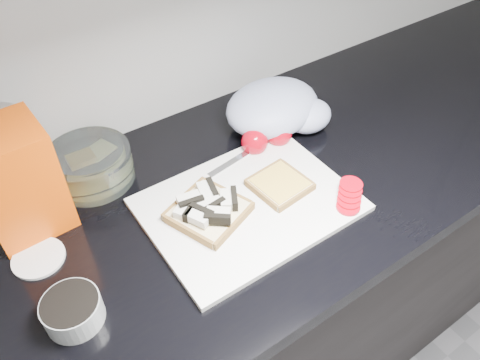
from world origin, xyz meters
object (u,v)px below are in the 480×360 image
(cutting_board, at_px, (249,205))
(steel_canister, at_px, (15,164))
(glass_bowl, at_px, (91,166))
(bread_bag, at_px, (16,181))

(cutting_board, height_order, steel_canister, steel_canister)
(glass_bowl, distance_m, steel_canister, 0.15)
(bread_bag, relative_size, steel_canister, 1.00)
(glass_bowl, bearing_deg, steel_canister, -179.67)
(glass_bowl, height_order, bread_bag, bread_bag)
(bread_bag, distance_m, steel_canister, 0.05)
(cutting_board, distance_m, bread_bag, 0.43)
(bread_bag, bearing_deg, glass_bowl, 16.63)
(cutting_board, bearing_deg, steel_canister, 144.28)
(glass_bowl, relative_size, steel_canister, 0.81)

